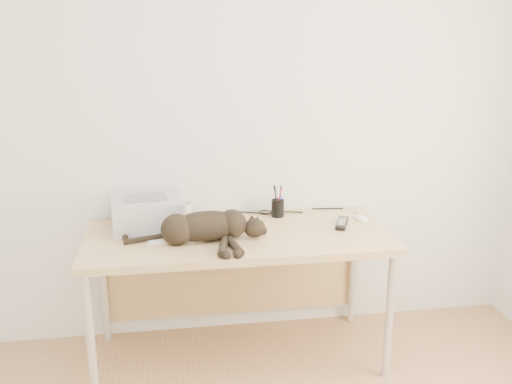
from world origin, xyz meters
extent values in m
plane|color=white|center=(0.00, 1.75, 1.30)|extent=(3.50, 0.00, 3.50)
cube|color=tan|center=(0.00, 1.39, 0.72)|extent=(1.60, 0.70, 0.04)
cylinder|color=silver|center=(-0.75, 1.09, 0.35)|extent=(0.04, 0.04, 0.70)
cylinder|color=silver|center=(0.75, 1.09, 0.35)|extent=(0.04, 0.04, 0.70)
cylinder|color=silver|center=(-0.75, 1.69, 0.35)|extent=(0.04, 0.04, 0.70)
cylinder|color=silver|center=(0.75, 1.69, 0.35)|extent=(0.04, 0.04, 0.70)
cube|color=tan|center=(0.00, 1.72, 0.40)|extent=(1.48, 0.02, 0.60)
cube|color=#ABABAF|center=(-0.47, 1.56, 0.82)|extent=(0.40, 0.35, 0.17)
cube|color=black|center=(-0.47, 1.56, 0.83)|extent=(0.31, 0.05, 0.10)
cube|color=slate|center=(-0.47, 1.56, 0.91)|extent=(0.24, 0.18, 0.01)
cube|color=white|center=(-0.32, 1.39, 0.74)|extent=(0.28, 0.20, 0.00)
cube|color=white|center=(-0.35, 1.41, 0.74)|extent=(0.32, 0.26, 0.00)
ellipsoid|color=black|center=(-0.17, 1.31, 0.82)|extent=(0.38, 0.17, 0.16)
sphere|color=black|center=(-0.32, 1.30, 0.81)|extent=(0.16, 0.16, 0.16)
ellipsoid|color=black|center=(0.08, 1.31, 0.80)|extent=(0.12, 0.11, 0.10)
cone|color=black|center=(0.07, 1.36, 0.84)|extent=(0.04, 0.05, 0.05)
cone|color=black|center=(0.10, 1.35, 0.83)|extent=(0.04, 0.05, 0.05)
cylinder|color=black|center=(-0.10, 1.17, 0.76)|extent=(0.05, 0.22, 0.04)
cylinder|color=black|center=(-0.04, 1.18, 0.76)|extent=(0.05, 0.22, 0.04)
cylinder|color=black|center=(-0.47, 1.35, 0.76)|extent=(0.24, 0.04, 0.03)
imported|color=white|center=(-0.27, 1.67, 0.79)|extent=(0.15, 0.15, 0.10)
cylinder|color=black|center=(0.26, 1.63, 0.79)|extent=(0.07, 0.07, 0.10)
cylinder|color=#990C0C|center=(0.25, 1.63, 0.86)|extent=(0.01, 0.01, 0.13)
cylinder|color=navy|center=(0.27, 1.64, 0.86)|extent=(0.01, 0.01, 0.13)
cylinder|color=black|center=(0.26, 1.62, 0.86)|extent=(0.01, 0.01, 0.13)
cube|color=slate|center=(-0.18, 1.57, 0.75)|extent=(0.11, 0.17, 0.02)
cube|color=black|center=(0.58, 1.43, 0.75)|extent=(0.12, 0.19, 0.02)
ellipsoid|color=white|center=(0.72, 1.51, 0.76)|extent=(0.09, 0.13, 0.04)
camera|label=1|loc=(-0.33, -1.42, 1.80)|focal=40.00mm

